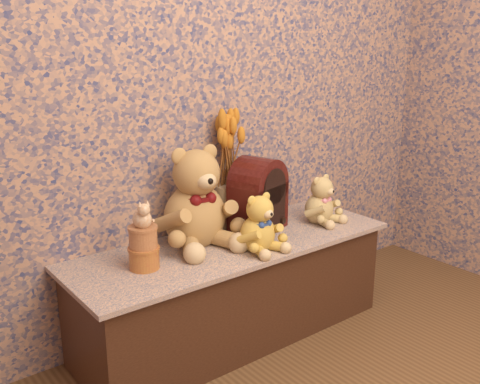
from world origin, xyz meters
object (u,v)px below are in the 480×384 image
object	(u,v)px
biscuit_tin_lower	(144,258)
cathedral_radio	(258,194)
teddy_large	(194,192)
ceramic_vase	(228,206)
cat_figurine	(142,213)
teddy_medium	(258,220)
teddy_small	(320,197)

from	to	relation	value
biscuit_tin_lower	cathedral_radio	bearing A→B (deg)	7.06
cathedral_radio	teddy_large	bearing A→B (deg)	159.22
ceramic_vase	cat_figurine	bearing A→B (deg)	-160.85
teddy_medium	biscuit_tin_lower	world-z (taller)	teddy_medium
ceramic_vase	biscuit_tin_lower	world-z (taller)	ceramic_vase
cathedral_radio	teddy_small	bearing A→B (deg)	-34.39
teddy_small	biscuit_tin_lower	xyz separation A→B (m)	(-0.93, 0.02, -0.08)
biscuit_tin_lower	teddy_small	bearing A→B (deg)	-1.48
cathedral_radio	ceramic_vase	distance (m)	0.16
teddy_large	biscuit_tin_lower	world-z (taller)	teddy_large
teddy_medium	teddy_small	bearing A→B (deg)	7.43
teddy_large	teddy_small	world-z (taller)	teddy_large
teddy_large	ceramic_vase	xyz separation A→B (m)	(0.24, 0.08, -0.13)
teddy_medium	cat_figurine	size ratio (longest dim) A/B	2.31
cathedral_radio	cat_figurine	bearing A→B (deg)	171.57
teddy_medium	cathedral_radio	size ratio (longest dim) A/B	0.77
teddy_small	biscuit_tin_lower	world-z (taller)	teddy_small
biscuit_tin_lower	cat_figurine	world-z (taller)	cat_figurine
teddy_large	teddy_medium	distance (m)	0.30
teddy_medium	biscuit_tin_lower	distance (m)	0.49
ceramic_vase	biscuit_tin_lower	bearing A→B (deg)	-160.85
teddy_large	cathedral_radio	size ratio (longest dim) A/B	1.36
teddy_small	biscuit_tin_lower	bearing A→B (deg)	168.47
teddy_large	teddy_small	bearing A→B (deg)	-6.73
teddy_small	cat_figurine	xyz separation A→B (m)	(-0.93, 0.02, 0.10)
biscuit_tin_lower	teddy_medium	bearing A→B (deg)	-13.84
teddy_small	cat_figurine	size ratio (longest dim) A/B	2.19
ceramic_vase	teddy_medium	bearing A→B (deg)	-103.49
cathedral_radio	teddy_medium	bearing A→B (deg)	-145.25
teddy_medium	biscuit_tin_lower	size ratio (longest dim) A/B	2.24
cathedral_radio	ceramic_vase	size ratio (longest dim) A/B	1.69
teddy_small	ceramic_vase	xyz separation A→B (m)	(-0.39, 0.21, -0.02)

